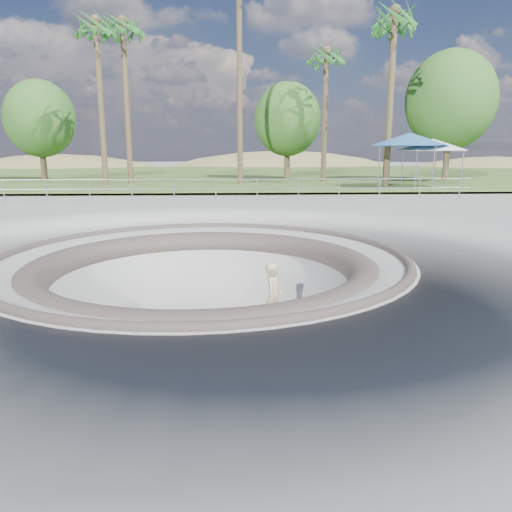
{
  "coord_description": "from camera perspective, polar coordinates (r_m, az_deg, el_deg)",
  "views": [
    {
      "loc": [
        0.75,
        -12.18,
        2.68
      ],
      "look_at": [
        1.37,
        0.51,
        -0.1
      ],
      "focal_mm": 35.0,
      "sensor_mm": 36.0,
      "label": 1
    }
  ],
  "objects": [
    {
      "name": "ground",
      "position": [
        12.49,
        -6.18,
        -0.12
      ],
      "size": [
        180.0,
        180.0,
        0.0
      ],
      "primitive_type": "plane",
      "color": "gray",
      "rests_on": "ground"
    },
    {
      "name": "skate_bowl",
      "position": [
        13.01,
        -5.99,
        -8.01
      ],
      "size": [
        14.0,
        14.0,
        4.1
      ],
      "color": "gray",
      "rests_on": "ground"
    },
    {
      "name": "grass_strip",
      "position": [
        46.25,
        -3.79,
        9.27
      ],
      "size": [
        180.0,
        36.0,
        0.12
      ],
      "color": "#446227",
      "rests_on": "ground"
    },
    {
      "name": "distant_hills",
      "position": [
        70.09,
        -0.32,
        4.39
      ],
      "size": [
        103.2,
        45.0,
        28.6
      ],
      "color": "olive",
      "rests_on": "ground"
    },
    {
      "name": "safety_railing",
      "position": [
        24.27,
        -4.62,
        7.61
      ],
      "size": [
        25.0,
        0.06,
        1.03
      ],
      "color": "gray",
      "rests_on": "ground"
    },
    {
      "name": "skateboard",
      "position": [
        12.71,
        1.97,
        -8.46
      ],
      "size": [
        0.85,
        0.44,
        0.08
      ],
      "color": "#9C643E",
      "rests_on": "ground"
    },
    {
      "name": "skater",
      "position": [
        12.43,
        2.0,
        -4.67
      ],
      "size": [
        0.61,
        0.73,
        1.72
      ],
      "primitive_type": "imported",
      "rotation": [
        0.0,
        0.0,
        1.21
      ],
      "color": "#CEAE85",
      "rests_on": "skateboard"
    },
    {
      "name": "canopy_white",
      "position": [
        32.53,
        19.53,
        11.89
      ],
      "size": [
        5.72,
        5.72,
        2.89
      ],
      "color": "gray",
      "rests_on": "ground"
    },
    {
      "name": "canopy_blue",
      "position": [
        32.03,
        17.15,
        12.62
      ],
      "size": [
        5.88,
        5.88,
        3.25
      ],
      "color": "gray",
      "rests_on": "ground"
    },
    {
      "name": "palm_a",
      "position": [
        34.62,
        -17.8,
        23.26
      ],
      "size": [
        2.6,
        2.6,
        10.81
      ],
      "color": "brown",
      "rests_on": "ground"
    },
    {
      "name": "palm_b",
      "position": [
        35.22,
        -14.96,
        23.5
      ],
      "size": [
        2.6,
        2.6,
        10.99
      ],
      "color": "brown",
      "rests_on": "ground"
    },
    {
      "name": "palm_d",
      "position": [
        37.37,
        8.05,
        21.37
      ],
      "size": [
        2.6,
        2.6,
        9.79
      ],
      "color": "brown",
      "rests_on": "ground"
    },
    {
      "name": "palm_e",
      "position": [
        33.01,
        15.57,
        24.33
      ],
      "size": [
        2.6,
        2.6,
        11.04
      ],
      "color": "brown",
      "rests_on": "ground"
    },
    {
      "name": "palm_f",
      "position": [
        35.72,
        15.42,
        23.58
      ],
      "size": [
        2.6,
        2.6,
        11.17
      ],
      "color": "brown",
      "rests_on": "ground"
    },
    {
      "name": "bushy_tree_left",
      "position": [
        40.42,
        -23.5,
        14.18
      ],
      "size": [
        5.03,
        4.58,
        7.26
      ],
      "color": "brown",
      "rests_on": "ground"
    },
    {
      "name": "bushy_tree_mid",
      "position": [
        39.79,
        3.62,
        15.31
      ],
      "size": [
        5.12,
        4.66,
        7.39
      ],
      "color": "brown",
      "rests_on": "ground"
    },
    {
      "name": "bushy_tree_right",
      "position": [
        39.59,
        21.39,
        16.21
      ],
      "size": [
        6.41,
        5.83,
        9.25
      ],
      "color": "brown",
      "rests_on": "ground"
    }
  ]
}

